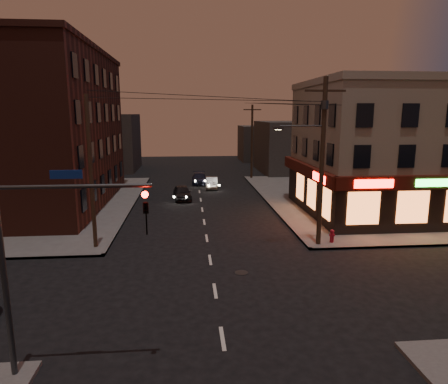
{
  "coord_description": "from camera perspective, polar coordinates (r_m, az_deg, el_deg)",
  "views": [
    {
      "loc": [
        -1.14,
        -17.18,
        8.04
      ],
      "look_at": [
        1.09,
        7.41,
        3.2
      ],
      "focal_mm": 32.0,
      "sensor_mm": 36.0,
      "label": 1
    }
  ],
  "objects": [
    {
      "name": "sedan_near",
      "position": [
        38.22,
        -5.99,
        -0.09
      ],
      "size": [
        1.95,
        4.06,
        1.34
      ],
      "primitive_type": "imported",
      "rotation": [
        0.0,
        0.0,
        0.1
      ],
      "color": "black",
      "rests_on": "ground"
    },
    {
      "name": "utility_pole_west",
      "position": [
        24.58,
        -18.46,
        2.59
      ],
      "size": [
        0.24,
        0.24,
        9.0
      ],
      "primitive_type": "cylinder",
      "color": "#382619",
      "rests_on": "sidewalk_nw"
    },
    {
      "name": "bg_building_ne_a",
      "position": [
        57.4,
        10.19,
        6.38
      ],
      "size": [
        10.0,
        12.0,
        7.0
      ],
      "primitive_type": "cube",
      "color": "#3F3D3A",
      "rests_on": "ground"
    },
    {
      "name": "ground",
      "position": [
        19.0,
        -1.29,
        -13.94
      ],
      "size": [
        120.0,
        120.0,
        0.0
      ],
      "primitive_type": "plane",
      "color": "black",
      "rests_on": "ground"
    },
    {
      "name": "sedan_mid",
      "position": [
        43.84,
        -1.77,
        1.33
      ],
      "size": [
        1.53,
        3.78,
        1.22
      ],
      "primitive_type": "imported",
      "rotation": [
        0.0,
        0.0,
        -0.06
      ],
      "color": "slate",
      "rests_on": "ground"
    },
    {
      "name": "bg_building_nw",
      "position": [
        60.49,
        -16.6,
        6.81
      ],
      "size": [
        9.0,
        10.0,
        8.0
      ],
      "primitive_type": "cube",
      "color": "#3F3D3A",
      "rests_on": "ground"
    },
    {
      "name": "sedan_far",
      "position": [
        46.9,
        -3.55,
        1.96
      ],
      "size": [
        1.76,
        4.24,
        1.23
      ],
      "primitive_type": "imported",
      "rotation": [
        0.0,
        0.0,
        -0.01
      ],
      "color": "#181D31",
      "rests_on": "ground"
    },
    {
      "name": "traffic_signal",
      "position": [
        12.99,
        -25.05,
        -7.39
      ],
      "size": [
        4.49,
        0.32,
        6.47
      ],
      "color": "#333538",
      "rests_on": "ground"
    },
    {
      "name": "pizza_building",
      "position": [
        35.15,
        24.02,
        5.74
      ],
      "size": [
        15.85,
        12.85,
        10.5
      ],
      "color": "gray",
      "rests_on": "sidewalk_ne"
    },
    {
      "name": "fire_hydrant",
      "position": [
        25.91,
        15.17,
        -5.99
      ],
      "size": [
        0.36,
        0.36,
        0.83
      ],
      "rotation": [
        0.0,
        0.0,
        0.07
      ],
      "color": "maroon",
      "rests_on": "sidewalk_ne"
    },
    {
      "name": "utility_pole_far",
      "position": [
        49.93,
        4.01,
        7.17
      ],
      "size": [
        0.26,
        0.26,
        9.0
      ],
      "primitive_type": "cylinder",
      "color": "#382619",
      "rests_on": "sidewalk_ne"
    },
    {
      "name": "brick_apartment",
      "position": [
        38.59,
        -25.7,
        7.95
      ],
      "size": [
        12.0,
        20.0,
        13.0
      ],
      "primitive_type": "cube",
      "color": "#4A2017",
      "rests_on": "sidewalk_nw"
    },
    {
      "name": "sidewalk_ne",
      "position": [
        41.7,
        22.26,
        -0.76
      ],
      "size": [
        24.0,
        28.0,
        0.15
      ],
      "primitive_type": "cube",
      "color": "#514F4C",
      "rests_on": "ground"
    },
    {
      "name": "bg_building_ne_b",
      "position": [
        70.6,
        5.6,
        6.95
      ],
      "size": [
        8.0,
        8.0,
        6.0
      ],
      "primitive_type": "cube",
      "color": "#3F3D3A",
      "rests_on": "ground"
    },
    {
      "name": "utility_pole_main",
      "position": [
        24.38,
        13.62,
        5.42
      ],
      "size": [
        4.2,
        0.44,
        10.0
      ],
      "color": "#382619",
      "rests_on": "sidewalk_ne"
    }
  ]
}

